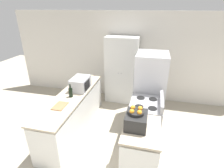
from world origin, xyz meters
The scene contains 11 objects.
wall_back centered at (0.00, 3.32, 1.30)m, with size 7.00×0.06×2.60m.
counter_left centered at (-0.80, 1.34, 0.44)m, with size 0.60×2.49×0.92m.
counter_right centered at (0.80, 0.52, 0.44)m, with size 0.60×0.83×0.92m.
pantry_cabinet centered at (0.00, 3.01, 0.97)m, with size 0.92×0.53×1.95m.
stove centered at (0.82, 1.34, 0.47)m, with size 0.66×0.77×1.08m.
refrigerator centered at (0.86, 2.16, 0.87)m, with size 0.74×0.79×1.74m.
microwave centered at (-0.71, 1.63, 1.06)m, with size 0.36×0.50×0.29m.
wine_bottle centered at (-0.77, 1.23, 1.03)m, with size 0.08×0.08×0.29m.
toaster_oven centered at (0.70, 0.54, 1.04)m, with size 0.35×0.41×0.23m.
fruit_bowl centered at (0.69, 0.56, 1.19)m, with size 0.26×0.26×0.10m.
cutting_board centered at (-0.80, 0.82, 0.93)m, with size 0.22×0.32×0.02m.
Camera 1 is at (0.87, -1.78, 2.69)m, focal length 28.00 mm.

